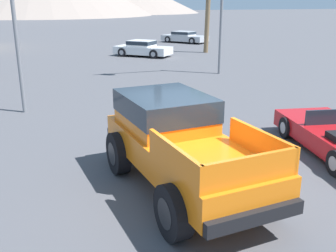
{
  "coord_description": "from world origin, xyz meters",
  "views": [
    {
      "loc": [
        -3.19,
        -7.4,
        3.93
      ],
      "look_at": [
        -0.28,
        0.72,
        1.17
      ],
      "focal_mm": 42.0,
      "sensor_mm": 36.0,
      "label": 1
    }
  ],
  "objects_px": {
    "orange_pickup_truck": "(177,138)",
    "traffic_light_main": "(194,1)",
    "parked_car_white": "(143,48)",
    "parked_car_silver": "(184,37)"
  },
  "relations": [
    {
      "from": "orange_pickup_truck",
      "to": "traffic_light_main",
      "type": "bearing_deg",
      "value": 60.29
    },
    {
      "from": "parked_car_white",
      "to": "parked_car_silver",
      "type": "distance_m",
      "value": 10.51
    },
    {
      "from": "parked_car_white",
      "to": "traffic_light_main",
      "type": "distance_m",
      "value": 9.14
    },
    {
      "from": "orange_pickup_truck",
      "to": "traffic_light_main",
      "type": "relative_size",
      "value": 0.94
    },
    {
      "from": "parked_car_white",
      "to": "traffic_light_main",
      "type": "relative_size",
      "value": 0.75
    },
    {
      "from": "orange_pickup_truck",
      "to": "parked_car_white",
      "type": "distance_m",
      "value": 21.48
    },
    {
      "from": "parked_car_white",
      "to": "traffic_light_main",
      "type": "xyz_separation_m",
      "value": [
        0.39,
        -8.5,
        3.35
      ]
    },
    {
      "from": "orange_pickup_truck",
      "to": "traffic_light_main",
      "type": "xyz_separation_m",
      "value": [
        5.65,
        12.33,
        2.83
      ]
    },
    {
      "from": "parked_car_silver",
      "to": "parked_car_white",
      "type": "bearing_deg",
      "value": 14.25
    },
    {
      "from": "orange_pickup_truck",
      "to": "traffic_light_main",
      "type": "distance_m",
      "value": 13.85
    }
  ]
}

